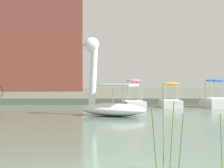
# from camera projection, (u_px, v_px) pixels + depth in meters

# --- Properties ---
(shore_bank_far) EXTENTS (113.65, 25.75, 0.38)m
(shore_bank_far) POSITION_uv_depth(u_px,v_px,m) (112.00, 93.00, 37.41)
(shore_bank_far) COLOR #5B6051
(shore_bank_far) RESTS_ON ground_plane
(swan_boat) EXTENTS (3.28, 2.49, 3.43)m
(swan_boat) POSITION_uv_depth(u_px,v_px,m) (109.00, 98.00, 17.62)
(swan_boat) COLOR white
(swan_boat) RESTS_ON ground_plane
(pedal_boat_pink) EXTENTS (1.25, 2.07, 1.56)m
(pedal_boat_pink) POSITION_uv_depth(u_px,v_px,m) (134.00, 99.00, 22.39)
(pedal_boat_pink) COLOR white
(pedal_boat_pink) RESTS_ON ground_plane
(pedal_boat_orange) EXTENTS (1.13, 1.90, 1.39)m
(pedal_boat_orange) POSITION_uv_depth(u_px,v_px,m) (171.00, 100.00, 22.70)
(pedal_boat_orange) COLOR white
(pedal_boat_orange) RESTS_ON ground_plane
(pedal_boat_blue) EXTENTS (1.52, 2.43, 1.59)m
(pedal_boat_blue) POSITION_uv_depth(u_px,v_px,m) (217.00, 99.00, 22.45)
(pedal_boat_blue) COLOR white
(pedal_boat_blue) RESTS_ON ground_plane
(reed_clump_foreground) EXTENTS (1.83, 1.46, 1.55)m
(reed_clump_foreground) POSITION_uv_depth(u_px,v_px,m) (213.00, 139.00, 6.67)
(reed_clump_foreground) COLOR #568E38
(reed_clump_foreground) RESTS_ON ground_plane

